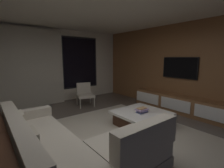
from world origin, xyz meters
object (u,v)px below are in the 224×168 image
Objects in this scene: coffee_table at (141,119)px; book_stack_on_coffee_table at (142,110)px; media_console at (180,105)px; accent_chair_near_window at (85,93)px; sectional_couch at (67,149)px; mounted_tv at (180,68)px.

book_stack_on_coffee_table is at bearing -132.12° from coffee_table.
book_stack_on_coffee_table is 0.10× the size of media_console.
book_stack_on_coffee_table is at bearing -85.73° from accent_chair_near_window.
sectional_couch is 2.03m from book_stack_on_coffee_table.
mounted_tv reaches higher than coffee_table.
mounted_tv is (2.05, -2.30, 0.92)m from accent_chair_near_window.
sectional_couch is at bearing -123.73° from accent_chair_near_window.
sectional_couch is at bearing -171.36° from coffee_table.
mounted_tv is (3.88, 0.44, 1.06)m from sectional_couch.
accent_chair_near_window is 0.25× the size of media_console.
sectional_couch is at bearing -173.55° from mounted_tv.
coffee_table is (2.04, 0.31, -0.10)m from sectional_couch.
sectional_couch reaches higher than coffee_table.
coffee_table is at bearing 177.58° from media_console.
coffee_table is 1.49× the size of accent_chair_near_window.
media_console is 1.13m from mounted_tv.
coffee_table is 2.45m from accent_chair_near_window.
book_stack_on_coffee_table is 0.38× the size of accent_chair_near_window.
media_console is at bearing -53.16° from accent_chair_near_window.
mounted_tv reaches higher than sectional_couch.
book_stack_on_coffee_table is 2.47m from accent_chair_near_window.
sectional_couch is 4.04m from mounted_tv.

